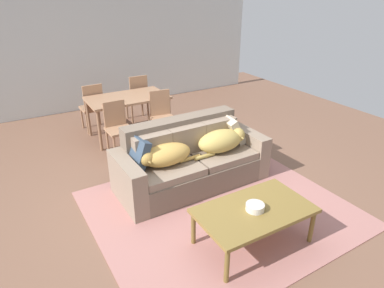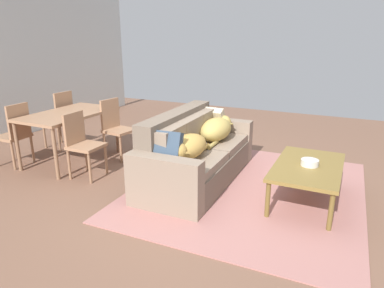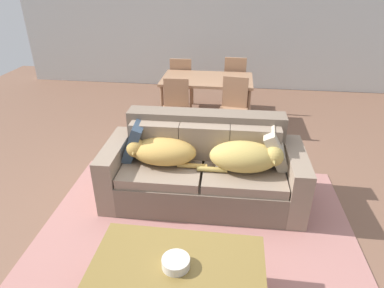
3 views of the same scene
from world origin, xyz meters
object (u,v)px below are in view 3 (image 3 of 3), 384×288
at_px(dog_on_right_cushion, 246,157).
at_px(bowl_on_coffee_table, 176,263).
at_px(throw_pillow_by_left_arm, 135,139).
at_px(coffee_table, 177,269).
at_px(dining_chair_near_left, 175,107).
at_px(dog_on_left_cushion, 161,151).
at_px(throw_pillow_by_right_arm, 277,147).
at_px(dining_chair_far_right, 235,82).
at_px(dining_table, 207,83).
at_px(dining_chair_near_right, 233,107).
at_px(dining_chair_far_left, 182,81).
at_px(couch, 203,169).

height_order(dog_on_right_cushion, bowl_on_coffee_table, dog_on_right_cushion).
bearing_deg(throw_pillow_by_left_arm, coffee_table, -64.17).
bearing_deg(dining_chair_near_left, dog_on_left_cushion, -87.53).
relative_size(dog_on_left_cushion, bowl_on_coffee_table, 4.33).
distance_m(throw_pillow_by_right_arm, dining_chair_far_right, 2.59).
height_order(dog_on_left_cushion, throw_pillow_by_left_arm, throw_pillow_by_left_arm).
bearing_deg(dining_table, coffee_table, -88.22).
xyz_separation_m(dog_on_left_cushion, dining_chair_near_right, (0.71, 1.58, -0.09)).
relative_size(throw_pillow_by_left_arm, dining_chair_far_left, 0.44).
distance_m(dog_on_left_cushion, dining_chair_near_left, 1.51).
relative_size(dining_table, dining_chair_far_right, 1.46).
relative_size(throw_pillow_by_right_arm, coffee_table, 0.33).
height_order(couch, coffee_table, couch).
distance_m(dog_on_left_cushion, throw_pillow_by_left_arm, 0.35).
xyz_separation_m(throw_pillow_by_left_arm, dining_chair_near_left, (0.20, 1.37, -0.15)).
height_order(bowl_on_coffee_table, dining_chair_far_left, dining_chair_far_left).
distance_m(throw_pillow_by_right_arm, bowl_on_coffee_table, 1.71).
height_order(throw_pillow_by_right_arm, bowl_on_coffee_table, throw_pillow_by_right_arm).
relative_size(throw_pillow_by_left_arm, dining_chair_near_right, 0.45).
bearing_deg(couch, dining_chair_far_left, 102.89).
distance_m(couch, coffee_table, 1.43).
distance_m(dining_chair_near_left, dining_chair_near_right, 0.83).
relative_size(couch, dining_chair_near_right, 2.30).
bearing_deg(dining_table, bowl_on_coffee_table, -88.35).
xyz_separation_m(dog_on_right_cushion, throw_pillow_by_right_arm, (0.31, 0.20, 0.03)).
relative_size(dog_on_left_cushion, dining_chair_far_left, 0.92).
height_order(coffee_table, dining_chair_far_left, dining_chair_far_left).
height_order(coffee_table, dining_chair_near_left, dining_chair_near_left).
bearing_deg(dining_chair_near_right, bowl_on_coffee_table, -88.97).
distance_m(dog_on_right_cushion, throw_pillow_by_right_arm, 0.37).
bearing_deg(bowl_on_coffee_table, dining_chair_near_right, 83.58).
relative_size(couch, dining_chair_near_left, 2.40).
bearing_deg(dining_chair_far_right, throw_pillow_by_left_arm, 70.37).
bearing_deg(dining_chair_near_right, couch, -93.33).
bearing_deg(dog_on_right_cushion, dog_on_left_cushion, 177.00).
xyz_separation_m(dog_on_left_cushion, dog_on_right_cushion, (0.87, -0.03, 0.02)).
distance_m(dog_on_right_cushion, coffee_table, 1.40).
height_order(dog_on_right_cushion, dining_table, dog_on_right_cushion).
height_order(dining_table, dining_chair_far_left, dining_chair_far_left).
bearing_deg(dining_chair_far_left, couch, 101.76).
xyz_separation_m(dining_table, dining_chair_far_right, (0.43, 0.62, -0.16)).
xyz_separation_m(throw_pillow_by_right_arm, coffee_table, (-0.79, -1.50, -0.23)).
relative_size(dining_chair_near_right, dining_chair_far_left, 0.99).
xyz_separation_m(bowl_on_coffee_table, dining_chair_far_right, (0.33, 4.06, 0.04)).
bearing_deg(dining_chair_far_right, coffee_table, 87.61).
bearing_deg(coffee_table, dining_chair_far_right, 85.45).
bearing_deg(bowl_on_coffee_table, dining_chair_far_left, 98.43).
bearing_deg(couch, dining_chair_near_right, 78.06).
relative_size(bowl_on_coffee_table, dining_chair_far_left, 0.21).
height_order(throw_pillow_by_right_arm, coffee_table, throw_pillow_by_right_arm).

